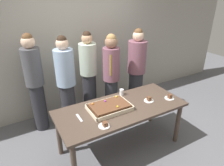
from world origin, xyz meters
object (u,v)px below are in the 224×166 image
object	(u,v)px
sheet_cake	(109,107)
plated_slice_near_right	(170,97)
plated_slice_far_left	(105,125)
cake_server_utensil	(79,118)
party_table	(121,112)
person_striped_tie_right	(136,71)
drink_cup_nearest	(122,92)
person_left_edge_reaching	(89,74)
plated_slice_near_left	(149,100)
person_back_corner	(35,82)
person_green_shirt_behind	(111,77)
person_serving_front	(66,84)

from	to	relation	value
sheet_cake	plated_slice_near_right	xyz separation A→B (m)	(0.98, -0.20, -0.02)
plated_slice_far_left	cake_server_utensil	size ratio (longest dim) A/B	0.75
plated_slice_near_right	plated_slice_far_left	size ratio (longest dim) A/B	1.00
party_table	person_striped_tie_right	distance (m)	1.21
drink_cup_nearest	person_left_edge_reaching	size ratio (longest dim) A/B	0.06
person_striped_tie_right	plated_slice_near_left	bearing A→B (deg)	29.07
plated_slice_near_right	person_back_corner	size ratio (longest dim) A/B	0.09
person_green_shirt_behind	person_back_corner	xyz separation A→B (m)	(-1.27, 0.35, 0.04)
sheet_cake	person_striped_tie_right	distance (m)	1.31
plated_slice_near_left	plated_slice_far_left	size ratio (longest dim) A/B	1.00
sheet_cake	cake_server_utensil	size ratio (longest dim) A/B	3.04
plated_slice_near_right	cake_server_utensil	world-z (taller)	plated_slice_near_right
plated_slice_near_left	person_left_edge_reaching	xyz separation A→B (m)	(-0.49, 1.19, 0.10)
cake_server_utensil	drink_cup_nearest	bearing A→B (deg)	18.26
plated_slice_near_right	plated_slice_far_left	world-z (taller)	plated_slice_near_right
plated_slice_far_left	person_back_corner	distance (m)	1.55
person_serving_front	drink_cup_nearest	bearing A→B (deg)	29.50
plated_slice_near_right	person_back_corner	distance (m)	2.23
party_table	person_striped_tie_right	world-z (taller)	person_striped_tie_right
sheet_cake	person_back_corner	size ratio (longest dim) A/B	0.35
person_serving_front	person_green_shirt_behind	size ratio (longest dim) A/B	1.02
cake_server_utensil	person_striped_tie_right	size ratio (longest dim) A/B	0.12
sheet_cake	person_left_edge_reaching	xyz separation A→B (m)	(0.16, 1.10, 0.08)
person_green_shirt_behind	person_left_edge_reaching	size ratio (longest dim) A/B	0.99
plated_slice_near_right	person_serving_front	world-z (taller)	person_serving_front
party_table	person_striped_tie_right	xyz separation A→B (m)	(0.86, 0.82, 0.21)
plated_slice_near_left	person_serving_front	distance (m)	1.40
plated_slice_far_left	person_green_shirt_behind	bearing A→B (deg)	56.93
person_green_shirt_behind	person_striped_tie_right	bearing A→B (deg)	123.15
plated_slice_near_right	plated_slice_far_left	bearing A→B (deg)	-174.27
plated_slice_near_right	person_striped_tie_right	size ratio (longest dim) A/B	0.09
plated_slice_far_left	person_serving_front	distance (m)	1.21
person_back_corner	person_serving_front	bearing A→B (deg)	26.60
person_green_shirt_behind	party_table	bearing A→B (deg)	11.70
person_left_edge_reaching	cake_server_utensil	bearing A→B (deg)	-21.51
person_serving_front	party_table	bearing A→B (deg)	8.40
party_table	plated_slice_near_left	xyz separation A→B (m)	(0.47, -0.06, 0.11)
party_table	drink_cup_nearest	distance (m)	0.41
sheet_cake	person_serving_front	world-z (taller)	person_serving_front
person_back_corner	party_table	bearing A→B (deg)	4.72
plated_slice_far_left	person_left_edge_reaching	size ratio (longest dim) A/B	0.09
plated_slice_near_left	person_green_shirt_behind	xyz separation A→B (m)	(-0.19, 0.86, 0.11)
person_left_edge_reaching	plated_slice_far_left	bearing A→B (deg)	-7.81
party_table	person_green_shirt_behind	world-z (taller)	person_green_shirt_behind
plated_slice_far_left	cake_server_utensil	bearing A→B (deg)	123.06
drink_cup_nearest	plated_slice_far_left	bearing A→B (deg)	-136.19
party_table	sheet_cake	world-z (taller)	sheet_cake
plated_slice_near_right	person_back_corner	bearing A→B (deg)	143.74
party_table	plated_slice_near_left	bearing A→B (deg)	-7.64
sheet_cake	plated_slice_far_left	distance (m)	0.41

